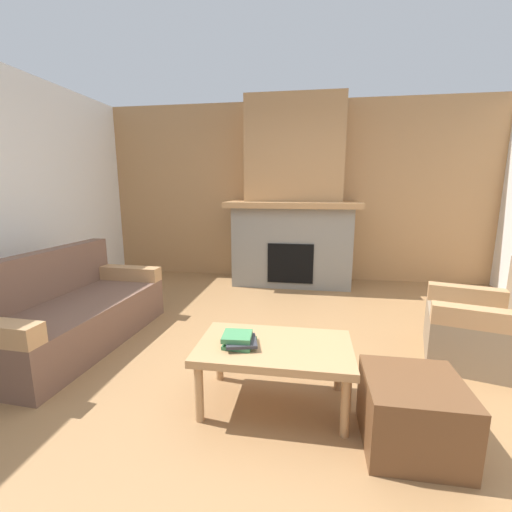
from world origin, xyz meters
name	(u,v)px	position (x,y,z in m)	size (l,w,h in m)	color
ground	(273,371)	(0.00, 0.00, 0.00)	(9.00, 9.00, 0.00)	olive
wall_back_wood_panel	(294,193)	(0.00, 3.00, 1.35)	(6.00, 0.12, 2.70)	#A87A4C
fireplace	(293,206)	(0.00, 2.62, 1.16)	(1.90, 0.82, 2.70)	gray
couch	(69,314)	(-1.92, 0.20, 0.29)	(0.93, 1.84, 0.85)	brown
armchair	(485,328)	(1.71, 0.44, 0.29)	(0.93, 0.93, 0.85)	#847056
coffee_table	(274,352)	(0.05, -0.42, 0.38)	(1.00, 0.60, 0.43)	tan
ottoman	(412,413)	(0.85, -0.67, 0.20)	(0.52, 0.52, 0.40)	brown
book_stack_near_edge	(239,340)	(-0.17, -0.46, 0.47)	(0.25, 0.25, 0.07)	#3D7F4C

